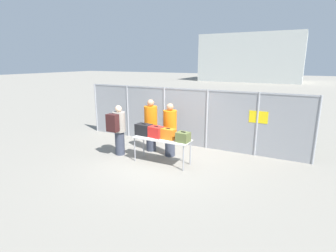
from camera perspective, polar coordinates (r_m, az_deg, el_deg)
name	(u,v)px	position (r m, az deg, el deg)	size (l,w,h in m)	color
ground_plane	(159,161)	(8.48, -1.93, -7.64)	(120.00, 120.00, 0.00)	gray
fence_section	(185,116)	(9.84, 3.73, 2.23)	(8.78, 0.07, 2.15)	#9EA0A5
inspection_table	(162,141)	(8.11, -1.32, -3.19)	(1.82, 0.64, 0.80)	silver
suitcase_black	(144,130)	(8.46, -5.27, -0.77)	(0.53, 0.37, 0.38)	black
suitcase_red	(156,132)	(8.19, -2.61, -1.29)	(0.51, 0.39, 0.36)	red
suitcase_orange	(168,134)	(7.99, -0.05, -1.71)	(0.49, 0.29, 0.35)	orange
suitcase_olive	(183,137)	(7.74, 3.30, -2.41)	(0.39, 0.34, 0.31)	#566033
traveler_hooded	(118,128)	(8.90, -10.82, -0.51)	(0.42, 0.65, 1.70)	#383D4C
security_worker_near	(170,129)	(8.67, 0.44, -0.71)	(0.44, 0.44, 1.79)	#383D4C
security_worker_far	(151,125)	(9.22, -3.75, 0.31)	(0.46, 0.46, 1.84)	#383D4C
utility_trailer	(259,130)	(11.30, 19.14, -0.77)	(3.30, 1.89, 0.70)	#4C6B47
distant_hangar	(252,58)	(45.61, 17.91, 13.88)	(15.16, 9.07, 7.18)	#B2B7B2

